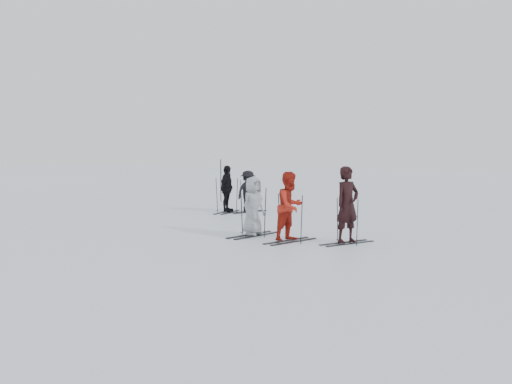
% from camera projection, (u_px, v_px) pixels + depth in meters
% --- Properties ---
extents(ground, '(120.00, 120.00, 0.00)m').
position_uv_depth(ground, '(243.00, 229.00, 16.37)').
color(ground, silver).
rests_on(ground, ground).
extents(skier_near_dark, '(0.74, 0.80, 1.83)m').
position_uv_depth(skier_near_dark, '(347.00, 206.00, 13.70)').
color(skier_near_dark, black).
rests_on(skier_near_dark, ground).
extents(skier_red, '(0.92, 1.02, 1.70)m').
position_uv_depth(skier_red, '(290.00, 207.00, 13.99)').
color(skier_red, '#A61F12').
rests_on(skier_red, ground).
extents(skier_grey, '(0.70, 0.86, 1.53)m').
position_uv_depth(skier_grey, '(253.00, 207.00, 15.00)').
color(skier_grey, '#9DA2A6').
rests_on(skier_grey, ground).
extents(skier_uphill_left, '(0.45, 1.01, 1.69)m').
position_uv_depth(skier_uphill_left, '(227.00, 189.00, 20.81)').
color(skier_uphill_left, black).
rests_on(skier_uphill_left, ground).
extents(skier_uphill_far, '(0.92, 1.11, 1.50)m').
position_uv_depth(skier_uphill_far, '(248.00, 192.00, 20.91)').
color(skier_uphill_far, black).
rests_on(skier_uphill_far, ground).
extents(skis_near_dark, '(1.74, 1.55, 1.13)m').
position_uv_depth(skis_near_dark, '(347.00, 220.00, 13.73)').
color(skis_near_dark, black).
rests_on(skis_near_dark, ground).
extents(skis_red, '(1.87, 1.48, 1.21)m').
position_uv_depth(skis_red, '(290.00, 217.00, 14.01)').
color(skis_red, black).
rests_on(skis_red, ground).
extents(skis_grey, '(2.03, 1.49, 1.33)m').
position_uv_depth(skis_grey, '(253.00, 211.00, 15.01)').
color(skis_grey, black).
rests_on(skis_grey, ground).
extents(skis_uphill_left, '(1.82, 1.02, 1.30)m').
position_uv_depth(skis_uphill_left, '(227.00, 195.00, 20.83)').
color(skis_uphill_left, black).
rests_on(skis_uphill_left, ground).
extents(skis_uphill_far, '(1.86, 1.49, 1.20)m').
position_uv_depth(skis_uphill_far, '(248.00, 196.00, 20.92)').
color(skis_uphill_far, black).
rests_on(skis_uphill_far, ground).
extents(piste_marker, '(0.05, 0.05, 1.88)m').
position_uv_depth(piste_marker, '(221.00, 181.00, 25.36)').
color(piste_marker, black).
rests_on(piste_marker, ground).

